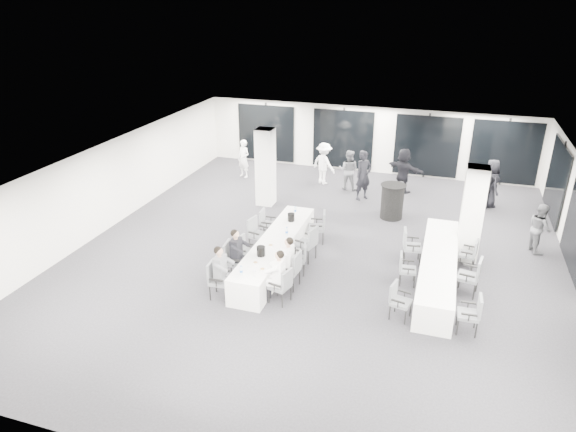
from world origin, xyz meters
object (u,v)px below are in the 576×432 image
Objects in this scene: chair_main_right_second at (292,268)px; ice_bucket_far at (291,217)px; chair_side_left_near at (398,298)px; chair_main_left_near at (217,277)px; chair_main_left_second at (233,258)px; standing_guest_b at (349,167)px; standing_guest_e at (491,180)px; banquet_table_main at (276,251)px; chair_side_left_far at (410,244)px; standing_guest_a at (364,172)px; standing_guest_h at (540,225)px; chair_side_left_mid at (405,267)px; standing_guest_f at (404,168)px; standing_guest_g at (243,156)px; chair_side_right_mid at (472,274)px; ice_bucket_near at (261,251)px; chair_side_right_near at (472,312)px; chair_main_right_fourth at (308,242)px; standing_guest_d at (486,185)px; chair_main_right_mid at (300,257)px; banquet_table_side at (438,269)px; chair_main_left_far at (266,222)px; chair_main_left_mid at (244,249)px; standing_guest_c at (324,161)px; chair_main_right_near at (283,284)px; cocktail_table at (392,201)px; chair_main_right_far at (319,225)px.

ice_bucket_far is at bearing 23.64° from chair_main_right_second.
chair_side_left_near is 3.72× the size of ice_bucket_far.
chair_main_left_near is 1.02m from chair_main_left_second.
standing_guest_e is (5.19, -0.15, 0.09)m from standing_guest_b.
chair_side_left_far reaches higher than banquet_table_main.
standing_guest_h is (5.71, -2.60, -0.21)m from standing_guest_a.
standing_guest_f is (-0.82, 6.97, 0.48)m from chair_side_left_mid.
standing_guest_g is (-2.87, 7.82, 0.30)m from chair_main_left_second.
chair_side_right_mid is 5.44m from ice_bucket_near.
chair_main_left_second is 7.21m from standing_guest_a.
chair_main_left_near is 1.04× the size of chair_side_right_near.
chair_side_left_far is at bearing 174.37° from chair_side_left_mid.
chair_side_right_mid is at bearing -82.05° from chair_main_right_fourth.
chair_main_right_mid is at bearing 19.23° from standing_guest_d.
chair_main_right_fourth is (-3.61, 0.10, 0.22)m from banquet_table_side.
banquet_table_side is at bearing 75.33° from chair_main_left_far.
banquet_table_side is at bearing -92.57° from chair_main_right_mid.
standing_guest_f is 6.52m from standing_guest_g.
chair_side_right_mid reaches higher than ice_bucket_far.
chair_main_left_mid is 0.92× the size of chair_side_right_near.
banquet_table_main is 1.40m from chair_main_left_second.
banquet_table_main is at bearing 125.53° from chair_main_left_mid.
chair_side_right_near is at bearing 90.25° from chair_main_left_near.
standing_guest_c is 6.16m from standing_guest_d.
chair_main_left_near is 0.55× the size of standing_guest_g.
standing_guest_g reaches higher than banquet_table_side.
chair_main_right_second reaches higher than chair_main_left_mid.
chair_main_right_second is 0.52× the size of standing_guest_e.
standing_guest_f is 7.51× the size of ice_bucket_near.
chair_main_right_mid is (-0.00, 1.55, -0.03)m from chair_main_right_near.
chair_side_left_far reaches higher than chair_side_left_near.
cocktail_table is 5.98m from chair_side_left_near.
chair_main_right_far reaches higher than chair_side_right_near.
standing_guest_a reaches higher than chair_main_right_near.
standing_guest_f reaches higher than banquet_table_side.
standing_guest_h is (6.35, 1.40, 0.28)m from chair_main_right_far.
standing_guest_f is (2.80, 6.95, 0.60)m from banquet_table_main.
chair_main_right_far is (0.84, 1.71, 0.20)m from banquet_table_main.
chair_main_right_fourth is 0.58× the size of standing_guest_d.
chair_main_right_second is at bearing -165.35° from chair_main_right_fourth.
chair_main_right_far is at bearing -127.49° from chair_side_left_near.
chair_side_left_near is 8.65m from standing_guest_f.
standing_guest_b reaches higher than ice_bucket_far.
chair_main_right_mid is (1.66, -1.84, -0.02)m from chair_main_left_far.
chair_main_left_second is at bearing -109.56° from ice_bucket_far.
banquet_table_main is at bearing 93.82° from standing_guest_h.
standing_guest_c reaches higher than chair_main_right_mid.
cocktail_table reaches higher than chair_main_right_second.
standing_guest_a reaches higher than chair_side_right_near.
standing_guest_a is (-2.15, 7.35, 0.54)m from chair_side_left_near.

